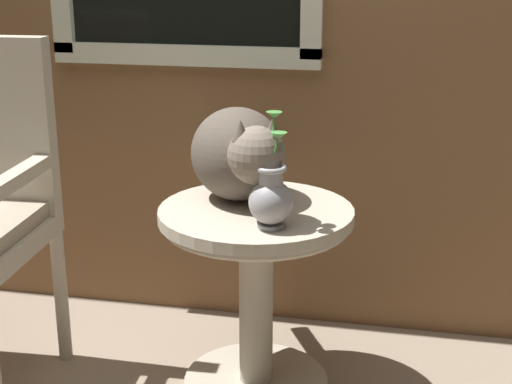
% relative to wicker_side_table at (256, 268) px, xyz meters
% --- Properties ---
extents(wicker_side_table, '(0.57, 0.57, 0.59)m').
position_rel_wicker_side_table_xyz_m(wicker_side_table, '(0.00, 0.00, 0.00)').
color(wicker_side_table, '#B2A893').
rests_on(wicker_side_table, ground_plane).
extents(cat, '(0.40, 0.61, 0.29)m').
position_rel_wicker_side_table_xyz_m(cat, '(-0.06, 0.06, 0.33)').
color(cat, brown).
rests_on(cat, wicker_side_table).
extents(pewter_vase_with_ivy, '(0.12, 0.13, 0.31)m').
position_rel_wicker_side_table_xyz_m(pewter_vase_with_ivy, '(0.07, -0.15, 0.28)').
color(pewter_vase_with_ivy, '#99999E').
rests_on(pewter_vase_with_ivy, wicker_side_table).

